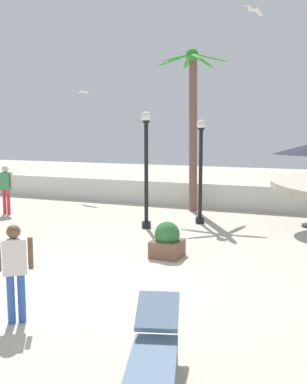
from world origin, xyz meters
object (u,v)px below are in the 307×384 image
(lounge_chair_1, at_px, (154,351))
(guest_1, at_px, (15,264))
(lamp_post_1, at_px, (146,165))
(planter, at_px, (167,241))
(palm_tree_0, at_px, (193,112))
(seagull_2, at_px, (84,92))
(guest_3, at_px, (6,185))
(lamp_post_2, at_px, (201,169))
(seagull_1, at_px, (254,9))

(lounge_chair_1, height_order, guest_1, guest_1)
(lamp_post_1, distance_m, planter, 3.55)
(palm_tree_0, bearing_deg, seagull_2, 159.52)
(lamp_post_1, xyz_separation_m, seagull_2, (-5.32, 5.49, 2.74))
(lounge_chair_1, relative_size, guest_3, 1.11)
(guest_1, relative_size, seagull_2, 1.55)
(lounge_chair_1, distance_m, guest_3, 12.02)
(palm_tree_0, relative_size, seagull_2, 5.79)
(lamp_post_2, height_order, lounge_chair_1, lamp_post_2)
(guest_1, relative_size, planter, 1.84)
(lamp_post_2, relative_size, seagull_2, 3.27)
(lamp_post_2, relative_size, seagull_1, 2.54)
(palm_tree_0, height_order, lounge_chair_1, palm_tree_0)
(planter, bearing_deg, seagull_2, 130.47)
(lounge_chair_1, xyz_separation_m, planter, (-1.71, 5.10, -0.02))
(seagull_1, relative_size, planter, 1.53)
(palm_tree_0, height_order, seagull_2, palm_tree_0)
(planter, bearing_deg, lounge_chair_1, -71.43)
(palm_tree_0, bearing_deg, lamp_post_1, -96.93)
(palm_tree_0, relative_size, lamp_post_1, 1.66)
(palm_tree_0, height_order, guest_3, palm_tree_0)
(lamp_post_1, distance_m, guest_3, 5.57)
(lamp_post_2, height_order, seagull_1, seagull_1)
(lamp_post_1, height_order, lounge_chair_1, lamp_post_1)
(seagull_2, bearing_deg, seagull_1, -22.38)
(lamp_post_2, height_order, guest_1, lamp_post_2)
(lamp_post_1, bearing_deg, guest_3, 177.52)
(guest_1, xyz_separation_m, planter, (0.92, 4.32, -0.56))
(palm_tree_0, height_order, seagull_1, seagull_1)
(seagull_2, bearing_deg, lamp_post_1, -45.89)
(lamp_post_2, bearing_deg, guest_1, -93.87)
(lamp_post_2, xyz_separation_m, guest_3, (-6.83, -1.04, -0.71))
(seagull_1, bearing_deg, lounge_chair_1, -85.95)
(lounge_chair_1, bearing_deg, planter, 108.57)
(lounge_chair_1, xyz_separation_m, guest_1, (-2.63, 0.79, 0.54))
(lamp_post_2, height_order, seagull_2, seagull_2)
(lamp_post_2, bearing_deg, planter, -84.94)
(lounge_chair_1, distance_m, planter, 5.38)
(guest_1, xyz_separation_m, seagull_1, (1.92, 9.23, 5.74))
(guest_3, xyz_separation_m, seagull_1, (8.19, 1.95, 5.62))
(guest_1, distance_m, guest_3, 9.60)
(palm_tree_0, distance_m, seagull_2, 6.21)
(guest_3, bearing_deg, lounge_chair_1, -42.17)
(lamp_post_2, relative_size, lounge_chair_1, 1.71)
(lounge_chair_1, height_order, seagull_1, seagull_1)
(guest_1, bearing_deg, lamp_post_2, 86.13)
(lounge_chair_1, height_order, planter, planter)
(palm_tree_0, distance_m, lamp_post_2, 2.92)
(palm_tree_0, height_order, planter, palm_tree_0)
(lounge_chair_1, bearing_deg, seagull_1, 94.05)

